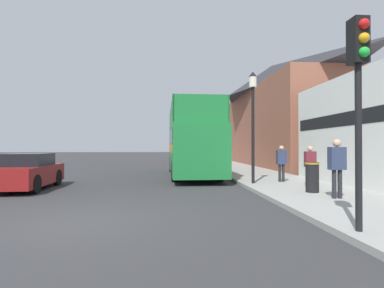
{
  "coord_description": "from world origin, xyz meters",
  "views": [
    {
      "loc": [
        1.93,
        -6.79,
        1.69
      ],
      "look_at": [
        3.52,
        12.52,
        1.88
      ],
      "focal_mm": 28.0,
      "sensor_mm": 36.0,
      "label": 1
    }
  ],
  "objects_px": {
    "pedestrian_second": "(310,162)",
    "parked_car_far_side": "(26,172)",
    "pedestrian_third": "(281,160)",
    "traffic_signal": "(359,75)",
    "litter_bin": "(312,176)",
    "lamp_post_nearest": "(253,106)",
    "lamp_post_second": "(216,124)",
    "tour_bus": "(192,146)",
    "pedestrian_nearest": "(337,163)",
    "parked_car_ahead_of_bus": "(193,159)"
  },
  "relations": [
    {
      "from": "tour_bus",
      "to": "pedestrian_nearest",
      "type": "relative_size",
      "value": 5.35
    },
    {
      "from": "tour_bus",
      "to": "pedestrian_nearest",
      "type": "distance_m",
      "value": 9.63
    },
    {
      "from": "parked_car_ahead_of_bus",
      "to": "parked_car_far_side",
      "type": "distance_m",
      "value": 14.3
    },
    {
      "from": "lamp_post_nearest",
      "to": "pedestrian_nearest",
      "type": "bearing_deg",
      "value": -69.66
    },
    {
      "from": "pedestrian_third",
      "to": "lamp_post_second",
      "type": "xyz_separation_m",
      "value": [
        -1.43,
        9.23,
        2.29
      ]
    },
    {
      "from": "parked_car_far_side",
      "to": "pedestrian_second",
      "type": "relative_size",
      "value": 2.49
    },
    {
      "from": "parked_car_ahead_of_bus",
      "to": "parked_car_far_side",
      "type": "height_order",
      "value": "parked_car_far_side"
    },
    {
      "from": "pedestrian_third",
      "to": "traffic_signal",
      "type": "height_order",
      "value": "traffic_signal"
    },
    {
      "from": "pedestrian_nearest",
      "to": "pedestrian_third",
      "type": "relative_size",
      "value": 1.11
    },
    {
      "from": "pedestrian_second",
      "to": "parked_car_far_side",
      "type": "bearing_deg",
      "value": 174.31
    },
    {
      "from": "pedestrian_nearest",
      "to": "litter_bin",
      "type": "xyz_separation_m",
      "value": [
        -0.15,
        1.25,
        -0.53
      ]
    },
    {
      "from": "parked_car_far_side",
      "to": "litter_bin",
      "type": "xyz_separation_m",
      "value": [
        10.58,
        -2.55,
        0.01
      ]
    },
    {
      "from": "pedestrian_second",
      "to": "tour_bus",
      "type": "bearing_deg",
      "value": 123.67
    },
    {
      "from": "pedestrian_second",
      "to": "litter_bin",
      "type": "bearing_deg",
      "value": -113.98
    },
    {
      "from": "parked_car_far_side",
      "to": "pedestrian_third",
      "type": "bearing_deg",
      "value": -179.26
    },
    {
      "from": "tour_bus",
      "to": "lamp_post_nearest",
      "type": "xyz_separation_m",
      "value": [
        2.2,
        -4.99,
        1.67
      ]
    },
    {
      "from": "parked_car_ahead_of_bus",
      "to": "parked_car_far_side",
      "type": "relative_size",
      "value": 1.01
    },
    {
      "from": "lamp_post_nearest",
      "to": "lamp_post_second",
      "type": "height_order",
      "value": "lamp_post_nearest"
    },
    {
      "from": "parked_car_ahead_of_bus",
      "to": "pedestrian_third",
      "type": "xyz_separation_m",
      "value": [
        3.0,
        -11.53,
        0.45
      ]
    },
    {
      "from": "pedestrian_nearest",
      "to": "traffic_signal",
      "type": "bearing_deg",
      "value": -114.86
    },
    {
      "from": "parked_car_ahead_of_bus",
      "to": "pedestrian_second",
      "type": "bearing_deg",
      "value": -74.45
    },
    {
      "from": "tour_bus",
      "to": "pedestrian_third",
      "type": "xyz_separation_m",
      "value": [
        3.62,
        -4.57,
        -0.65
      ]
    },
    {
      "from": "traffic_signal",
      "to": "lamp_post_second",
      "type": "xyz_separation_m",
      "value": [
        0.12,
        16.96,
        0.38
      ]
    },
    {
      "from": "parked_car_far_side",
      "to": "pedestrian_third",
      "type": "distance_m",
      "value": 10.72
    },
    {
      "from": "lamp_post_nearest",
      "to": "pedestrian_second",
      "type": "bearing_deg",
      "value": -32.3
    },
    {
      "from": "tour_bus",
      "to": "pedestrian_third",
      "type": "relative_size",
      "value": 5.93
    },
    {
      "from": "pedestrian_second",
      "to": "traffic_signal",
      "type": "xyz_separation_m",
      "value": [
        -2.07,
        -6.09,
        1.92
      ]
    },
    {
      "from": "pedestrian_third",
      "to": "parked_car_ahead_of_bus",
      "type": "bearing_deg",
      "value": 104.59
    },
    {
      "from": "pedestrian_nearest",
      "to": "lamp_post_second",
      "type": "xyz_separation_m",
      "value": [
        -1.46,
        13.56,
        2.18
      ]
    },
    {
      "from": "lamp_post_nearest",
      "to": "lamp_post_second",
      "type": "bearing_deg",
      "value": 90.06
    },
    {
      "from": "tour_bus",
      "to": "lamp_post_nearest",
      "type": "bearing_deg",
      "value": -66.64
    },
    {
      "from": "pedestrian_nearest",
      "to": "pedestrian_second",
      "type": "relative_size",
      "value": 1.13
    },
    {
      "from": "tour_bus",
      "to": "traffic_signal",
      "type": "distance_m",
      "value": 12.53
    },
    {
      "from": "parked_car_far_side",
      "to": "traffic_signal",
      "type": "xyz_separation_m",
      "value": [
        9.15,
        -7.2,
        2.34
      ]
    },
    {
      "from": "lamp_post_second",
      "to": "litter_bin",
      "type": "xyz_separation_m",
      "value": [
        1.31,
        -12.31,
        -2.72
      ]
    },
    {
      "from": "pedestrian_nearest",
      "to": "pedestrian_third",
      "type": "xyz_separation_m",
      "value": [
        -0.03,
        4.32,
        -0.11
      ]
    },
    {
      "from": "tour_bus",
      "to": "parked_car_ahead_of_bus",
      "type": "relative_size",
      "value": 2.4
    },
    {
      "from": "pedestrian_nearest",
      "to": "litter_bin",
      "type": "bearing_deg",
      "value": 96.9
    },
    {
      "from": "pedestrian_third",
      "to": "litter_bin",
      "type": "height_order",
      "value": "pedestrian_third"
    },
    {
      "from": "pedestrian_third",
      "to": "litter_bin",
      "type": "distance_m",
      "value": 3.11
    },
    {
      "from": "traffic_signal",
      "to": "litter_bin",
      "type": "relative_size",
      "value": 3.83
    },
    {
      "from": "pedestrian_third",
      "to": "lamp_post_nearest",
      "type": "relative_size",
      "value": 0.34
    },
    {
      "from": "traffic_signal",
      "to": "litter_bin",
      "type": "height_order",
      "value": "traffic_signal"
    },
    {
      "from": "pedestrian_third",
      "to": "traffic_signal",
      "type": "relative_size",
      "value": 0.41
    },
    {
      "from": "parked_car_far_side",
      "to": "pedestrian_nearest",
      "type": "bearing_deg",
      "value": 158.45
    },
    {
      "from": "pedestrian_third",
      "to": "litter_bin",
      "type": "xyz_separation_m",
      "value": [
        -0.12,
        -3.08,
        -0.43
      ]
    },
    {
      "from": "parked_car_ahead_of_bus",
      "to": "pedestrian_third",
      "type": "bearing_deg",
      "value": -74.82
    },
    {
      "from": "lamp_post_second",
      "to": "traffic_signal",
      "type": "bearing_deg",
      "value": -90.41
    },
    {
      "from": "pedestrian_second",
      "to": "lamp_post_nearest",
      "type": "height_order",
      "value": "lamp_post_nearest"
    },
    {
      "from": "traffic_signal",
      "to": "lamp_post_nearest",
      "type": "height_order",
      "value": "lamp_post_nearest"
    }
  ]
}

